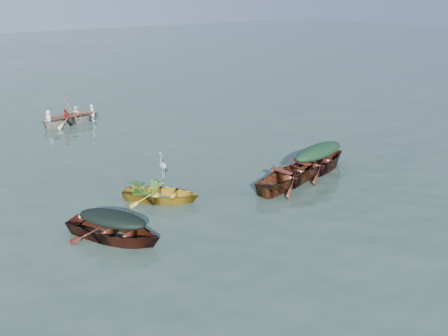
{
  "coord_description": "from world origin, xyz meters",
  "views": [
    {
      "loc": [
        -8.61,
        -10.31,
        6.52
      ],
      "look_at": [
        -0.52,
        1.91,
        0.5
      ],
      "focal_mm": 35.0,
      "sensor_mm": 36.0,
      "label": 1
    }
  ],
  "objects_px": {
    "rowed_boat": "(72,124)",
    "heron": "(163,170)",
    "green_tarp_boat": "(317,172)",
    "dark_covered_boat": "(115,239)",
    "yellow_dinghy": "(162,201)",
    "open_wooden_boat": "(290,184)"
  },
  "relations": [
    {
      "from": "yellow_dinghy",
      "to": "rowed_boat",
      "type": "height_order",
      "value": "rowed_boat"
    },
    {
      "from": "dark_covered_boat",
      "to": "heron",
      "type": "relative_size",
      "value": 4.17
    },
    {
      "from": "green_tarp_boat",
      "to": "open_wooden_boat",
      "type": "bearing_deg",
      "value": 90.0
    },
    {
      "from": "rowed_boat",
      "to": "open_wooden_boat",
      "type": "bearing_deg",
      "value": -167.16
    },
    {
      "from": "rowed_boat",
      "to": "dark_covered_boat",
      "type": "bearing_deg",
      "value": 162.18
    },
    {
      "from": "yellow_dinghy",
      "to": "rowed_boat",
      "type": "relative_size",
      "value": 0.79
    },
    {
      "from": "dark_covered_boat",
      "to": "yellow_dinghy",
      "type": "bearing_deg",
      "value": -1.24
    },
    {
      "from": "dark_covered_boat",
      "to": "rowed_boat",
      "type": "distance_m",
      "value": 12.31
    },
    {
      "from": "yellow_dinghy",
      "to": "heron",
      "type": "height_order",
      "value": "heron"
    },
    {
      "from": "rowed_boat",
      "to": "heron",
      "type": "xyz_separation_m",
      "value": [
        0.28,
        -10.19,
        0.89
      ]
    },
    {
      "from": "rowed_boat",
      "to": "yellow_dinghy",
      "type": "bearing_deg",
      "value": 172.3
    },
    {
      "from": "green_tarp_boat",
      "to": "rowed_boat",
      "type": "xyz_separation_m",
      "value": [
        -6.03,
        11.7,
        0.0
      ]
    },
    {
      "from": "rowed_boat",
      "to": "heron",
      "type": "height_order",
      "value": "heron"
    },
    {
      "from": "open_wooden_boat",
      "to": "rowed_boat",
      "type": "distance_m",
      "value": 12.76
    },
    {
      "from": "yellow_dinghy",
      "to": "open_wooden_boat",
      "type": "xyz_separation_m",
      "value": [
        4.47,
        -1.33,
        0.0
      ]
    },
    {
      "from": "heron",
      "to": "green_tarp_boat",
      "type": "bearing_deg",
      "value": -63.12
    },
    {
      "from": "yellow_dinghy",
      "to": "heron",
      "type": "xyz_separation_m",
      "value": [
        0.33,
        0.44,
        0.89
      ]
    },
    {
      "from": "open_wooden_boat",
      "to": "yellow_dinghy",
      "type": "bearing_deg",
      "value": 59.85
    },
    {
      "from": "green_tarp_boat",
      "to": "dark_covered_boat",
      "type": "bearing_deg",
      "value": 83.19
    },
    {
      "from": "open_wooden_boat",
      "to": "green_tarp_boat",
      "type": "bearing_deg",
      "value": -93.91
    },
    {
      "from": "green_tarp_boat",
      "to": "rowed_boat",
      "type": "distance_m",
      "value": 13.16
    },
    {
      "from": "yellow_dinghy",
      "to": "dark_covered_boat",
      "type": "height_order",
      "value": "dark_covered_boat"
    }
  ]
}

